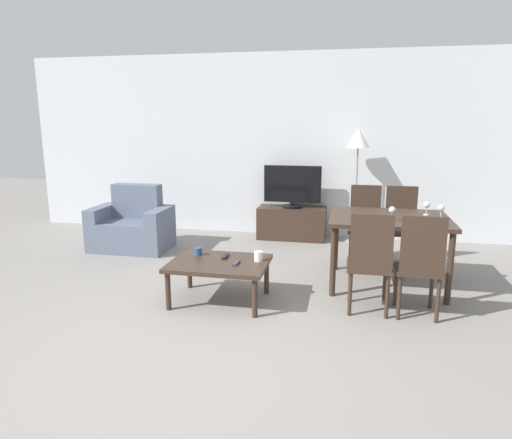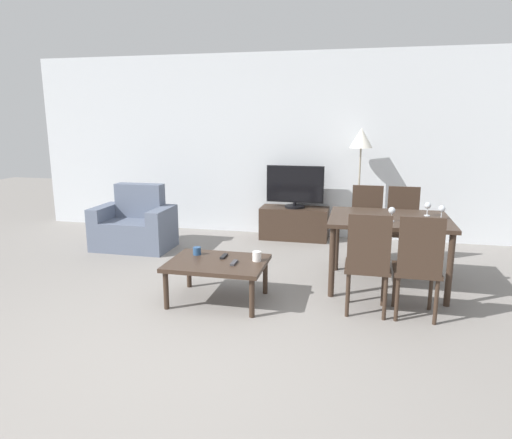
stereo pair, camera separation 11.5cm
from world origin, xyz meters
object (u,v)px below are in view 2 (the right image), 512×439
at_px(tv_stand, 294,223).
at_px(dining_chair_near_right, 418,263).
at_px(armchair, 135,226).
at_px(remote_primary, 234,263).
at_px(dining_chair_far, 403,223).
at_px(cup_colored_far, 197,251).
at_px(remote_secondary, 224,256).
at_px(wine_glass_right, 392,211).
at_px(coffee_table, 217,266).
at_px(wine_glass_center, 442,210).
at_px(dining_chair_near, 368,260).
at_px(cup_white_near, 257,256).
at_px(dining_chair_far_left, 366,222).
at_px(wine_glass_left, 428,206).
at_px(tv, 295,187).
at_px(dining_table, 389,225).
at_px(floor_lamp, 361,145).

xyz_separation_m(tv_stand, dining_chair_near_right, (1.45, -2.54, 0.28)).
bearing_deg(armchair, remote_primary, -40.66).
relative_size(dining_chair_far, cup_colored_far, 11.93).
xyz_separation_m(dining_chair_far, remote_secondary, (-1.81, -1.44, -0.10)).
distance_m(tv_stand, wine_glass_right, 2.39).
xyz_separation_m(coffee_table, wine_glass_center, (2.12, 0.79, 0.49)).
distance_m(dining_chair_near, cup_white_near, 1.05).
relative_size(dining_chair_far_left, wine_glass_left, 6.52).
xyz_separation_m(coffee_table, wine_glass_right, (1.63, 0.58, 0.49)).
bearing_deg(armchair, cup_white_near, -35.53).
bearing_deg(tv, armchair, -154.91).
height_order(tv, dining_chair_near_right, tv).
bearing_deg(armchair, wine_glass_center, -11.46).
bearing_deg(remote_primary, dining_chair_far, 44.39).
relative_size(tv_stand, remote_secondary, 6.62).
height_order(dining_table, wine_glass_center, wine_glass_center).
relative_size(dining_table, dining_chair_near, 1.28).
bearing_deg(dining_table, coffee_table, -154.17).
xyz_separation_m(coffee_table, cup_colored_far, (-0.27, 0.16, 0.08)).
height_order(dining_chair_near, cup_colored_far, dining_chair_near).
height_order(dining_table, dining_chair_near, dining_chair_near).
relative_size(dining_chair_far_left, remote_primary, 6.35).
bearing_deg(dining_chair_far_left, armchair, -179.61).
distance_m(coffee_table, remote_primary, 0.19).
bearing_deg(remote_primary, coffee_table, 166.55).
bearing_deg(coffee_table, cup_white_near, 13.70).
xyz_separation_m(dining_chair_near, wine_glass_center, (0.72, 0.79, 0.34)).
distance_m(cup_colored_far, wine_glass_center, 2.50).
relative_size(dining_table, remote_primary, 8.11).
xyz_separation_m(armchair, tv, (2.07, 0.97, 0.48)).
height_order(armchair, wine_glass_right, wine_glass_right).
relative_size(coffee_table, dining_chair_near_right, 0.98).
bearing_deg(dining_chair_far_left, remote_primary, -127.20).
distance_m(tv_stand, cup_white_near, 2.45).
distance_m(tv, wine_glass_right, 2.31).
bearing_deg(dining_table, wine_glass_center, 0.04).
relative_size(tv, remote_secondary, 5.57).
height_order(cup_white_near, wine_glass_left, wine_glass_left).
distance_m(dining_table, remote_primary, 1.68).
bearing_deg(remote_primary, floor_lamp, 66.35).
relative_size(dining_table, remote_secondary, 8.11).
height_order(dining_chair_far, wine_glass_left, dining_chair_far).
bearing_deg(tv_stand, wine_glass_right, -57.60).
xyz_separation_m(dining_chair_far, floor_lamp, (-0.54, 0.93, 0.88)).
xyz_separation_m(dining_chair_far, dining_chair_near_right, (0.00, -1.59, 0.00)).
xyz_separation_m(remote_secondary, wine_glass_right, (1.60, 0.44, 0.44)).
xyz_separation_m(coffee_table, wine_glass_left, (2.01, 0.94, 0.49)).
distance_m(remote_secondary, cup_colored_far, 0.29).
bearing_deg(armchair, dining_chair_near_right, -23.98).
distance_m(remote_secondary, wine_glass_center, 2.24).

